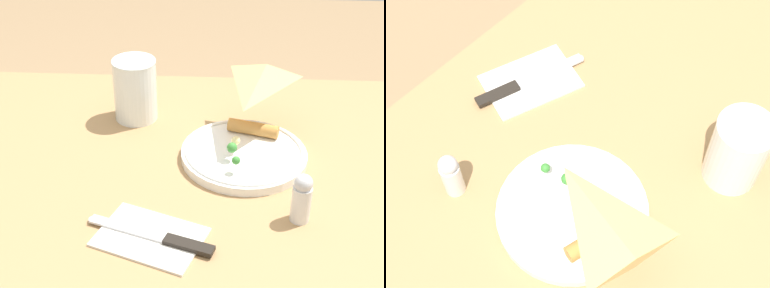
# 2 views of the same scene
# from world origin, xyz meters

# --- Properties ---
(ground_plane) EXTENTS (6.00, 6.00, 0.00)m
(ground_plane) POSITION_xyz_m (0.00, 0.00, 0.00)
(ground_plane) COLOR #997A56
(dining_table) EXTENTS (1.27, 0.67, 0.73)m
(dining_table) POSITION_xyz_m (0.00, 0.00, 0.62)
(dining_table) COLOR #A87F51
(dining_table) RESTS_ON ground_plane
(plate_pizza) EXTENTS (0.22, 0.22, 0.05)m
(plate_pizza) POSITION_xyz_m (-0.21, -0.01, 0.75)
(plate_pizza) COLOR white
(plate_pizza) RESTS_ON dining_table
(milk_glass) EXTENTS (0.08, 0.08, 0.12)m
(milk_glass) POSITION_xyz_m (-0.00, -0.15, 0.79)
(milk_glass) COLOR white
(milk_glass) RESTS_ON dining_table
(napkin_folded) EXTENTS (0.18, 0.15, 0.00)m
(napkin_folded) POSITION_xyz_m (-0.07, 0.20, 0.73)
(napkin_folded) COLOR white
(napkin_folded) RESTS_ON dining_table
(butter_knife) EXTENTS (0.20, 0.08, 0.01)m
(butter_knife) POSITION_xyz_m (-0.08, 0.20, 0.74)
(butter_knife) COLOR black
(butter_knife) RESTS_ON napkin_folded
(salt_shaker) EXTENTS (0.03, 0.03, 0.08)m
(salt_shaker) POSITION_xyz_m (-0.29, 0.14, 0.77)
(salt_shaker) COLOR silver
(salt_shaker) RESTS_ON dining_table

